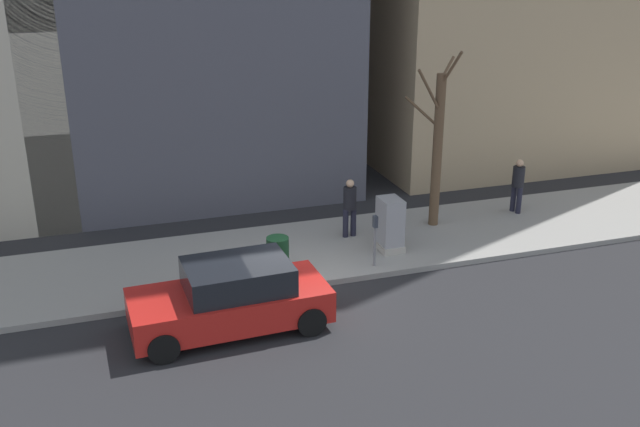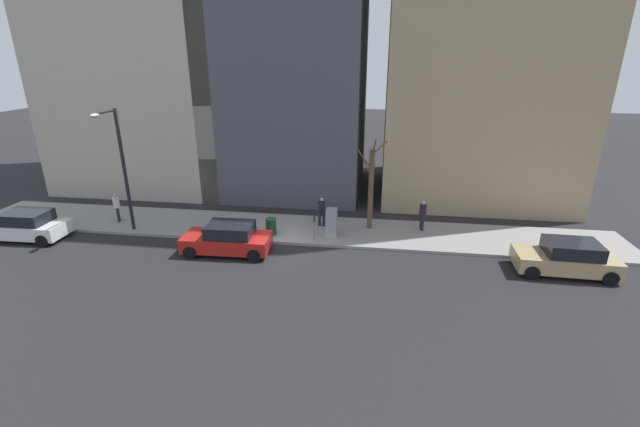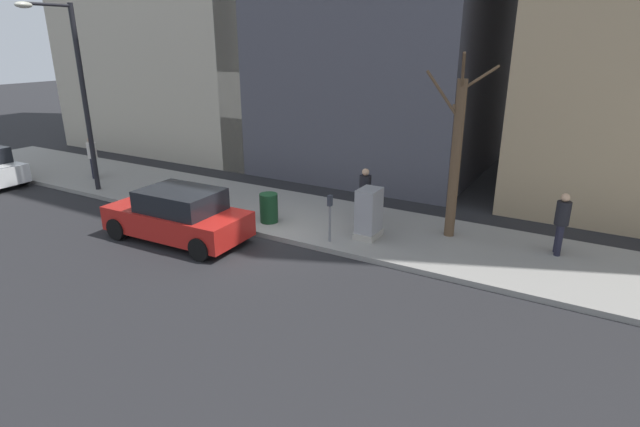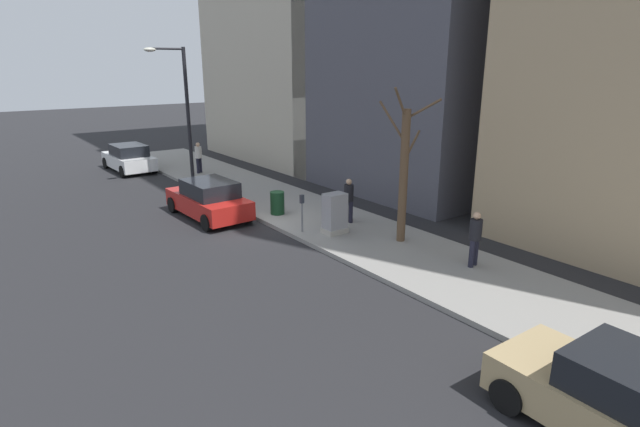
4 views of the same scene
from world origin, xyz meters
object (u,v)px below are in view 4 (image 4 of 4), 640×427
object	(u,v)px
bare_tree	(404,172)
parked_car_white	(129,158)
parked_car_red	(209,200)
pedestrian_midblock	(349,198)
utility_box	(335,214)
pedestrian_far_corner	(199,156)
trash_bin	(277,203)
streetlamp	(182,104)
parked_car_tan	(633,407)
parking_meter	(302,209)
pedestrian_near_meter	(475,236)

from	to	relation	value
bare_tree	parked_car_white	bearing A→B (deg)	101.97
parked_car_red	pedestrian_midblock	world-z (taller)	pedestrian_midblock
utility_box	pedestrian_far_corner	size ratio (longest dim) A/B	0.86
parked_car_white	trash_bin	size ratio (longest dim) A/B	4.73
utility_box	trash_bin	world-z (taller)	utility_box
pedestrian_midblock	pedestrian_far_corner	xyz separation A→B (m)	(-0.93, 11.67, 0.00)
utility_box	streetlamp	distance (m)	11.36
streetlamp	pedestrian_far_corner	size ratio (longest dim) A/B	3.92
parked_car_tan	parked_car_white	size ratio (longest dim) A/B	1.00
parking_meter	pedestrian_far_corner	size ratio (longest dim) A/B	0.81
pedestrian_near_meter	parked_car_red	bearing A→B (deg)	-78.99
parked_car_red	bare_tree	bearing A→B (deg)	-62.01
parked_car_red	trash_bin	world-z (taller)	parked_car_red
bare_tree	pedestrian_far_corner	distance (m)	14.42
streetlamp	pedestrian_near_meter	size ratio (longest dim) A/B	3.92
parked_car_white	utility_box	distance (m)	16.05
pedestrian_midblock	parking_meter	bearing A→B (deg)	81.76
bare_tree	pedestrian_midblock	distance (m)	3.00
pedestrian_midblock	pedestrian_far_corner	world-z (taller)	same
parked_car_tan	parking_meter	distance (m)	11.63
parked_car_white	pedestrian_far_corner	world-z (taller)	pedestrian_far_corner
parked_car_tan	pedestrian_near_meter	size ratio (longest dim) A/B	2.55
parked_car_red	parked_car_white	world-z (taller)	same
pedestrian_far_corner	bare_tree	bearing A→B (deg)	-119.41
utility_box	bare_tree	size ratio (longest dim) A/B	0.28
parked_car_tan	parked_car_red	bearing A→B (deg)	91.69
parking_meter	pedestrian_midblock	xyz separation A→B (m)	(2.05, -0.09, 0.11)
parked_car_white	pedestrian_far_corner	xyz separation A→B (m)	(2.73, -3.49, 0.35)
utility_box	parked_car_tan	bearing A→B (deg)	-102.88
pedestrian_far_corner	trash_bin	bearing A→B (deg)	-127.73
parking_meter	parked_car_tan	bearing A→B (deg)	-97.93
parked_car_tan	bare_tree	size ratio (longest dim) A/B	0.84
parked_car_tan	pedestrian_far_corner	world-z (taller)	pedestrian_far_corner
pedestrian_midblock	parked_car_tan	bearing A→B (deg)	156.56
pedestrian_near_meter	pedestrian_midblock	world-z (taller)	same
parked_car_tan	parking_meter	size ratio (longest dim) A/B	3.14
pedestrian_near_meter	trash_bin	bearing A→B (deg)	-88.80
parked_car_red	parked_car_tan	bearing A→B (deg)	-91.59
parked_car_tan	streetlamp	distance (m)	21.88
parked_car_white	streetlamp	bearing A→B (deg)	-75.74
parked_car_tan	trash_bin	world-z (taller)	parked_car_tan
parked_car_tan	trash_bin	distance (m)	14.06
utility_box	streetlamp	size ratio (longest dim) A/B	0.22
parked_car_red	bare_tree	xyz separation A→B (m)	(3.89, -6.73, 1.77)
parked_car_tan	trash_bin	size ratio (longest dim) A/B	4.71
parking_meter	trash_bin	xyz separation A→B (m)	(0.45, 2.40, -0.38)
utility_box	pedestrian_far_corner	distance (m)	12.37
streetlamp	pedestrian_far_corner	bearing A→B (deg)	49.65
trash_bin	pedestrian_midblock	xyz separation A→B (m)	(1.60, -2.49, 0.49)
pedestrian_midblock	bare_tree	bearing A→B (deg)	176.75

